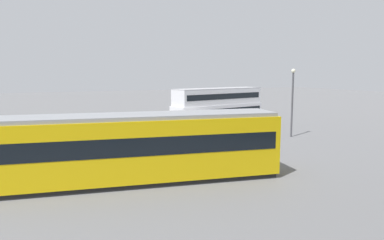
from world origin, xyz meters
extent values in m
plane|color=slate|center=(0.00, 0.00, 0.00)|extent=(160.00, 160.00, 0.00)
cube|color=white|center=(-3.88, -3.94, 1.25)|extent=(11.41, 4.87, 1.80)
cube|color=white|center=(-3.88, -3.94, 2.98)|extent=(11.06, 4.70, 1.66)
cube|color=black|center=(-3.88, -3.94, 1.47)|extent=(10.88, 4.78, 0.64)
cube|color=black|center=(-3.88, -3.94, 3.06)|extent=(10.53, 4.61, 0.60)
cube|color=#8C198C|center=(-3.88, -3.94, 0.60)|extent=(11.20, 4.86, 0.24)
cube|color=#B2B2B7|center=(-3.88, -3.94, 3.86)|extent=(11.06, 4.70, 0.10)
cylinder|color=black|center=(-0.52, -3.19, 0.50)|extent=(1.51, 2.62, 1.00)
cylinder|color=black|center=(-6.87, -4.61, 0.50)|extent=(1.51, 2.62, 1.00)
cube|color=#E5B70C|center=(9.83, 13.35, 1.78)|extent=(14.60, 4.89, 3.07)
cube|color=black|center=(9.83, 13.35, 2.09)|extent=(14.04, 4.83, 0.90)
cube|color=gray|center=(9.83, 13.35, 3.42)|extent=(14.28, 4.63, 0.20)
cube|color=black|center=(9.83, 13.35, 0.12)|extent=(14.30, 4.71, 0.25)
cylinder|color=black|center=(5.55, 5.04, 0.40)|extent=(0.14, 0.14, 0.79)
cylinder|color=black|center=(5.77, 5.09, 0.40)|extent=(0.14, 0.14, 0.79)
cylinder|color=black|center=(5.66, 5.07, 1.10)|extent=(0.39, 0.39, 0.61)
sphere|color=tan|center=(5.66, 5.07, 1.51)|extent=(0.22, 0.22, 0.22)
cylinder|color=#4C3F2D|center=(-0.94, 8.84, 0.43)|extent=(0.14, 0.14, 0.86)
cylinder|color=#4C3F2D|center=(-1.16, 8.83, 0.43)|extent=(0.14, 0.14, 0.86)
cylinder|color=maroon|center=(-1.05, 8.84, 1.19)|extent=(0.32, 0.32, 0.66)
sphere|color=#8C6647|center=(-1.05, 8.84, 1.63)|extent=(0.23, 0.23, 0.23)
cube|color=gray|center=(3.77, 4.57, 1.05)|extent=(6.15, 0.48, 0.06)
cube|color=gray|center=(3.77, 4.57, 0.55)|extent=(6.15, 0.48, 0.06)
cylinder|color=gray|center=(0.69, 4.78, 0.53)|extent=(0.07, 0.07, 1.05)
cylinder|color=gray|center=(3.77, 4.57, 0.53)|extent=(0.07, 0.07, 1.05)
cylinder|color=gray|center=(6.84, 4.36, 0.53)|extent=(0.07, 0.07, 1.05)
cylinder|color=slate|center=(8.10, 4.18, 1.24)|extent=(0.10, 0.10, 2.49)
cube|color=white|center=(8.10, 4.22, 2.06)|extent=(1.11, 0.28, 0.64)
cylinder|color=#4C4C51|center=(-5.83, 6.03, 2.80)|extent=(0.16, 0.16, 5.59)
sphere|color=#F2EFCC|center=(-5.83, 6.03, 5.74)|extent=(0.36, 0.36, 0.36)
camera|label=1|loc=(14.79, 30.88, 5.61)|focal=33.61mm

